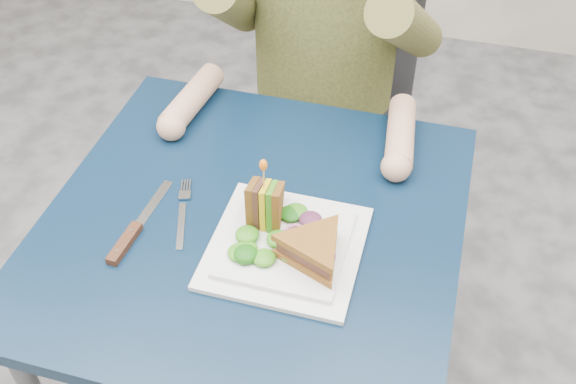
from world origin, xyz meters
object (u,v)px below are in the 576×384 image
(plate, at_px, (286,246))
(fork, at_px, (182,215))
(sandwich_upright, at_px, (265,204))
(knife, at_px, (130,236))
(table, at_px, (254,249))
(chair, at_px, (330,96))
(sandwich_flat, at_px, (314,249))

(plate, relative_size, fork, 1.48)
(plate, bearing_deg, sandwich_upright, 138.55)
(plate, distance_m, sandwich_upright, 0.08)
(plate, bearing_deg, knife, -170.15)
(table, bearing_deg, chair, 90.00)
(sandwich_flat, height_order, knife, sandwich_flat)
(fork, bearing_deg, knife, -131.82)
(chair, height_order, knife, chair)
(plate, xyz_separation_m, sandwich_upright, (-0.05, 0.04, 0.05))
(sandwich_upright, height_order, knife, sandwich_upright)
(chair, height_order, fork, chair)
(plate, bearing_deg, chair, 96.21)
(sandwich_upright, distance_m, fork, 0.16)
(plate, xyz_separation_m, knife, (-0.27, -0.05, -0.00))
(sandwich_upright, bearing_deg, fork, -173.86)
(table, distance_m, sandwich_flat, 0.20)
(chair, bearing_deg, table, -90.00)
(plate, distance_m, sandwich_flat, 0.07)
(table, height_order, chair, chair)
(knife, bearing_deg, sandwich_flat, 3.89)
(table, height_order, knife, knife)
(plate, distance_m, fork, 0.21)
(chair, height_order, sandwich_flat, chair)
(fork, bearing_deg, table, 10.94)
(chair, relative_size, plate, 3.58)
(table, relative_size, knife, 3.38)
(sandwich_upright, bearing_deg, plate, -41.45)
(plate, height_order, sandwich_flat, sandwich_flat)
(table, bearing_deg, fork, -169.06)
(sandwich_flat, height_order, fork, sandwich_flat)
(plate, distance_m, knife, 0.28)
(sandwich_flat, bearing_deg, plate, 155.56)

